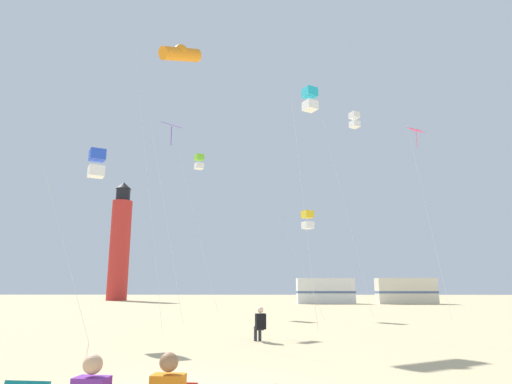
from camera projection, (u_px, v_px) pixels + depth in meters
kite_flyer_standing at (260, 323)px, 15.08m from camera, size 0.44×0.56×1.16m
kite_box_cyan at (310, 100)px, 21.67m from camera, size 1.32×1.32×11.50m
kite_tube_orange at (181, 54)px, 23.08m from camera, size 3.41×3.52×14.57m
kite_box_lime at (199, 162)px, 33.62m from camera, size 3.05×2.24×11.82m
kite_box_blue at (97, 164)px, 17.89m from camera, size 2.79×2.25×7.35m
kite_box_gold at (308, 220)px, 27.78m from camera, size 2.55×2.30×6.57m
kite_diamond_rainbow at (417, 138)px, 28.12m from camera, size 1.73×1.49×11.95m
kite_box_white at (354, 120)px, 32.08m from camera, size 2.76×2.76×14.38m
kite_diamond_violet at (171, 133)px, 24.33m from camera, size 2.14×1.82×10.91m
lighthouse_distant at (120, 244)px, 62.07m from camera, size 2.80×2.80×16.80m
rv_van_white at (325, 291)px, 49.57m from camera, size 6.47×2.43×2.80m
rv_van_cream at (406, 291)px, 48.79m from camera, size 6.50×2.50×2.80m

